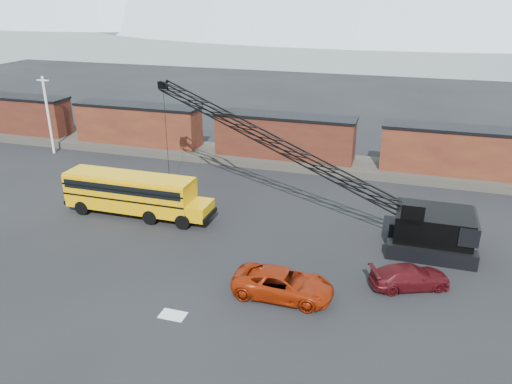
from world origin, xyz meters
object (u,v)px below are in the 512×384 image
at_px(crawler_crane, 277,144).
at_px(maroon_suv, 410,277).
at_px(school_bus, 134,193).
at_px(red_pickup, 283,284).

bearing_deg(crawler_crane, maroon_suv, -37.35).
xyz_separation_m(school_bus, maroon_suv, (20.21, -4.18, -1.12)).
distance_m(school_bus, maroon_suv, 20.67).
distance_m(red_pickup, crawler_crane, 12.22).
relative_size(school_bus, maroon_suv, 2.52).
distance_m(red_pickup, maroon_suv, 7.42).
relative_size(school_bus, crawler_crane, 0.47).
height_order(school_bus, maroon_suv, school_bus).
relative_size(maroon_suv, crawler_crane, 0.19).
bearing_deg(crawler_crane, red_pickup, -72.81).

